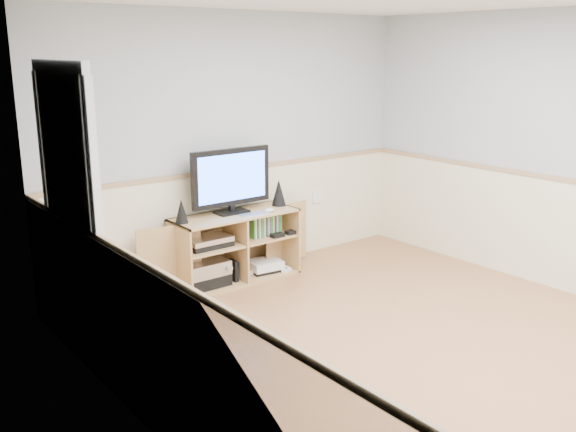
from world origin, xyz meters
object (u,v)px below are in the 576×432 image
object	(u,v)px
monitor	(231,179)
game_consoles	(263,266)
media_cabinet	(232,245)
keyboard	(254,214)

from	to	relation	value
monitor	game_consoles	world-z (taller)	monitor
media_cabinet	keyboard	size ratio (longest dim) A/B	6.97
media_cabinet	monitor	size ratio (longest dim) A/B	2.30
game_consoles	media_cabinet	bearing A→B (deg)	167.91
monitor	keyboard	bearing A→B (deg)	-55.99
keyboard	monitor	bearing A→B (deg)	131.27
media_cabinet	keyboard	bearing A→B (deg)	-56.90
keyboard	game_consoles	xyz separation A→B (m)	(0.19, 0.13, -0.59)
monitor	game_consoles	distance (m)	0.96
media_cabinet	monitor	distance (m)	0.65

